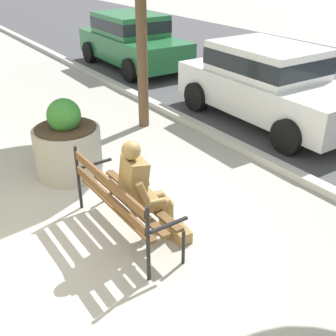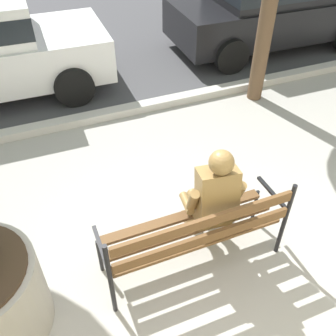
# 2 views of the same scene
# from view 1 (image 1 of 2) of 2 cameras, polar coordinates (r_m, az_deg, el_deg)

# --- Properties ---
(ground_plane) EXTENTS (80.00, 80.00, 0.00)m
(ground_plane) POSITION_cam_1_polar(r_m,az_deg,el_deg) (5.58, -5.95, -7.96)
(ground_plane) COLOR #9E9B93
(curb_stone) EXTENTS (60.00, 0.20, 0.12)m
(curb_stone) POSITION_cam_1_polar(r_m,az_deg,el_deg) (7.17, 14.62, 0.40)
(curb_stone) COLOR #B2AFA8
(curb_stone) RESTS_ON ground
(park_bench) EXTENTS (1.80, 0.54, 0.95)m
(park_bench) POSITION_cam_1_polar(r_m,az_deg,el_deg) (5.14, -6.52, -4.14)
(park_bench) COLOR brown
(park_bench) RESTS_ON ground
(bronze_statue_seated) EXTENTS (0.71, 0.78, 1.37)m
(bronze_statue_seated) POSITION_cam_1_polar(r_m,az_deg,el_deg) (4.98, -3.07, -3.49)
(bronze_statue_seated) COLOR olive
(bronze_statue_seated) RESTS_ON ground
(concrete_planter) EXTENTS (1.05, 1.05, 1.26)m
(concrete_planter) POSITION_cam_1_polar(r_m,az_deg,el_deg) (6.78, -13.52, 2.90)
(concrete_planter) COLOR gray
(concrete_planter) RESTS_ON ground
(parked_car_green) EXTENTS (4.14, 1.99, 1.56)m
(parked_car_green) POSITION_cam_1_polar(r_m,az_deg,el_deg) (13.16, -4.95, 17.11)
(parked_car_green) COLOR #236638
(parked_car_green) RESTS_ON ground
(parked_car_white) EXTENTS (4.14, 1.99, 1.56)m
(parked_car_white) POSITION_cam_1_polar(r_m,az_deg,el_deg) (8.96, 13.47, 11.42)
(parked_car_white) COLOR silver
(parked_car_white) RESTS_ON ground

